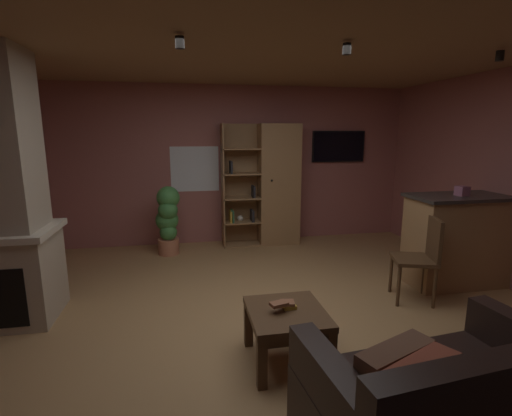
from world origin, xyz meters
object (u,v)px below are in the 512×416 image
kitchen_bar_counter (464,239)px  coffee_table (287,321)px  table_book_0 (289,306)px  potted_floor_plant (168,218)px  bookshelf_cabinet (273,186)px  tissue_box (462,191)px  table_book_1 (288,303)px  wall_mounted_tv (338,146)px  table_book_2 (279,304)px  leather_couch (442,411)px  dining_chair (422,254)px

kitchen_bar_counter → coffee_table: kitchen_bar_counter is taller
table_book_0 → potted_floor_plant: size_ratio=0.10×
bookshelf_cabinet → kitchen_bar_counter: bookshelf_cabinet is taller
tissue_box → table_book_1: bearing=-155.7°
table_book_1 → table_book_0: bearing=-35.4°
table_book_1 → tissue_box: bearing=24.3°
kitchen_bar_counter → coffee_table: bearing=-155.4°
tissue_box → wall_mounted_tv: size_ratio=0.13×
kitchen_bar_counter → coffee_table: size_ratio=2.11×
kitchen_bar_counter → wall_mounted_tv: 2.60m
kitchen_bar_counter → table_book_2: 2.82m
wall_mounted_tv → leather_couch: bearing=-105.6°
dining_chair → tissue_box: bearing=25.1°
coffee_table → dining_chair: 1.90m
table_book_2 → wall_mounted_tv: (1.91, 3.46, 1.07)m
dining_chair → leather_couch: bearing=-121.3°
coffee_table → table_book_2: table_book_2 is taller
bookshelf_cabinet → tissue_box: bookshelf_cabinet is taller
leather_couch → wall_mounted_tv: size_ratio=1.70×
tissue_box → coffee_table: bearing=-155.0°
wall_mounted_tv → coffee_table: bearing=-118.2°
table_book_1 → potted_floor_plant: potted_floor_plant is taller
leather_couch → potted_floor_plant: potted_floor_plant is taller
table_book_1 → table_book_2: size_ratio=0.80×
tissue_box → leather_couch: bearing=-129.7°
tissue_box → potted_floor_plant: (-3.40, 1.84, -0.59)m
coffee_table → wall_mounted_tv: wall_mounted_tv is taller
dining_chair → table_book_1: bearing=-156.0°
bookshelf_cabinet → kitchen_bar_counter: size_ratio=1.43×
potted_floor_plant → leather_couch: bearing=-68.1°
potted_floor_plant → wall_mounted_tv: size_ratio=1.11×
tissue_box → potted_floor_plant: bearing=151.6°
coffee_table → potted_floor_plant: size_ratio=0.63×
tissue_box → leather_couch: 2.93m
table_book_2 → dining_chair: (1.78, 0.81, 0.03)m
bookshelf_cabinet → coffee_table: 3.36m
table_book_0 → dining_chair: dining_chair is taller
dining_chair → wall_mounted_tv: wall_mounted_tv is taller
table_book_2 → dining_chair: size_ratio=0.15×
table_book_0 → kitchen_bar_counter: bearing=24.1°
dining_chair → potted_floor_plant: potted_floor_plant is taller
coffee_table → wall_mounted_tv: bearing=61.8°
kitchen_bar_counter → wall_mounted_tv: (-0.66, 2.30, 1.02)m
kitchen_bar_counter → bookshelf_cabinet: bearing=131.5°
leather_couch → wall_mounted_tv: 4.83m
tissue_box → table_book_1: tissue_box is taller
bookshelf_cabinet → leather_couch: bookshelf_cabinet is taller
coffee_table → table_book_1: bearing=69.0°
coffee_table → table_book_1: (0.02, 0.05, 0.13)m
table_book_1 → table_book_2: bearing=-147.1°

